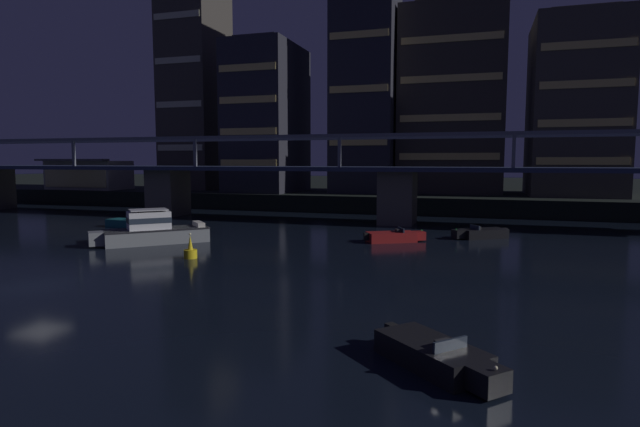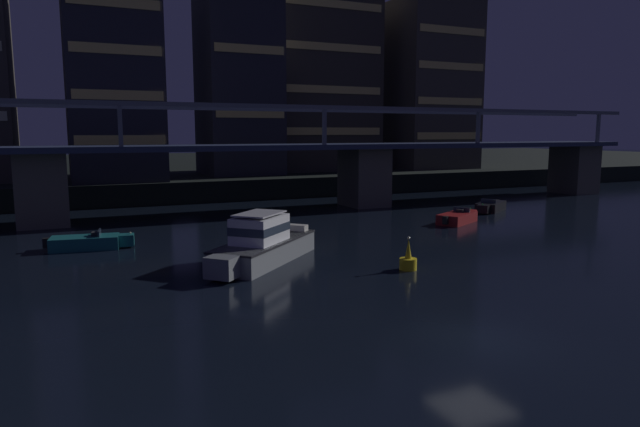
{
  "view_description": "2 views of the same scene",
  "coord_description": "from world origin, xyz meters",
  "px_view_note": "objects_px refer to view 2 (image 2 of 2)",
  "views": [
    {
      "loc": [
        22.36,
        -21.27,
        6.7
      ],
      "look_at": [
        9.34,
        20.46,
        2.18
      ],
      "focal_mm": 28.96,
      "sensor_mm": 36.0,
      "label": 1
    },
    {
      "loc": [
        -12.6,
        -14.82,
        7.07
      ],
      "look_at": [
        5.1,
        23.89,
        0.96
      ],
      "focal_mm": 31.81,
      "sensor_mm": 36.0,
      "label": 2
    }
  ],
  "objects_px": {
    "channel_buoy": "(408,261)",
    "tower_east_low": "(421,86)",
    "speedboat_near_right": "(458,218)",
    "tower_west_tall": "(111,77)",
    "speedboat_mid_left": "(490,207)",
    "river_bridge": "(222,165)",
    "speedboat_mid_center": "(89,242)",
    "tower_central": "(237,22)",
    "tower_east_tall": "(320,71)",
    "cabin_cruiser_near_left": "(262,244)"
  },
  "relations": [
    {
      "from": "tower_central",
      "to": "speedboat_mid_center",
      "type": "distance_m",
      "value": 38.57
    },
    {
      "from": "river_bridge",
      "to": "tower_east_tall",
      "type": "bearing_deg",
      "value": 46.73
    },
    {
      "from": "river_bridge",
      "to": "channel_buoy",
      "type": "height_order",
      "value": "river_bridge"
    },
    {
      "from": "tower_east_tall",
      "to": "speedboat_mid_center",
      "type": "distance_m",
      "value": 44.77
    },
    {
      "from": "river_bridge",
      "to": "tower_central",
      "type": "xyz_separation_m",
      "value": [
        6.71,
        17.09,
        15.34
      ]
    },
    {
      "from": "speedboat_mid_left",
      "to": "speedboat_near_right",
      "type": "bearing_deg",
      "value": -148.55
    },
    {
      "from": "tower_west_tall",
      "to": "speedboat_near_right",
      "type": "height_order",
      "value": "tower_west_tall"
    },
    {
      "from": "river_bridge",
      "to": "speedboat_mid_left",
      "type": "height_order",
      "value": "river_bridge"
    },
    {
      "from": "cabin_cruiser_near_left",
      "to": "speedboat_mid_left",
      "type": "height_order",
      "value": "cabin_cruiser_near_left"
    },
    {
      "from": "speedboat_near_right",
      "to": "speedboat_mid_left",
      "type": "relative_size",
      "value": 1.02
    },
    {
      "from": "tower_west_tall",
      "to": "speedboat_mid_left",
      "type": "relative_size",
      "value": 4.46
    },
    {
      "from": "tower_central",
      "to": "tower_west_tall",
      "type": "bearing_deg",
      "value": -172.52
    },
    {
      "from": "tower_west_tall",
      "to": "channel_buoy",
      "type": "height_order",
      "value": "tower_west_tall"
    },
    {
      "from": "tower_central",
      "to": "tower_east_tall",
      "type": "relative_size",
      "value": 1.37
    },
    {
      "from": "speedboat_near_right",
      "to": "channel_buoy",
      "type": "xyz_separation_m",
      "value": [
        -12.15,
        -11.36,
        0.06
      ]
    },
    {
      "from": "tower_central",
      "to": "speedboat_mid_center",
      "type": "height_order",
      "value": "tower_central"
    },
    {
      "from": "tower_east_tall",
      "to": "tower_east_low",
      "type": "distance_m",
      "value": 15.45
    },
    {
      "from": "speedboat_mid_left",
      "to": "tower_central",
      "type": "bearing_deg",
      "value": 122.08
    },
    {
      "from": "speedboat_mid_left",
      "to": "channel_buoy",
      "type": "relative_size",
      "value": 2.72
    },
    {
      "from": "tower_central",
      "to": "tower_east_low",
      "type": "relative_size",
      "value": 1.55
    },
    {
      "from": "speedboat_mid_center",
      "to": "tower_east_low",
      "type": "bearing_deg",
      "value": 34.19
    },
    {
      "from": "speedboat_mid_left",
      "to": "tower_west_tall",
      "type": "bearing_deg",
      "value": 141.94
    },
    {
      "from": "speedboat_near_right",
      "to": "speedboat_mid_left",
      "type": "xyz_separation_m",
      "value": [
        6.88,
        4.21,
        0.0
      ]
    },
    {
      "from": "speedboat_mid_center",
      "to": "river_bridge",
      "type": "bearing_deg",
      "value": 44.46
    },
    {
      "from": "tower_east_tall",
      "to": "speedboat_near_right",
      "type": "bearing_deg",
      "value": -94.61
    },
    {
      "from": "cabin_cruiser_near_left",
      "to": "speedboat_near_right",
      "type": "xyz_separation_m",
      "value": [
        18.48,
        6.64,
        -0.64
      ]
    },
    {
      "from": "tower_east_low",
      "to": "speedboat_near_right",
      "type": "xyz_separation_m",
      "value": [
        -17.93,
        -31.71,
        -12.98
      ]
    },
    {
      "from": "speedboat_near_right",
      "to": "tower_west_tall",
      "type": "bearing_deg",
      "value": 129.79
    },
    {
      "from": "tower_east_low",
      "to": "speedboat_mid_center",
      "type": "relative_size",
      "value": 4.34
    },
    {
      "from": "tower_west_tall",
      "to": "speedboat_near_right",
      "type": "relative_size",
      "value": 4.37
    },
    {
      "from": "tower_central",
      "to": "cabin_cruiser_near_left",
      "type": "relative_size",
      "value": 4.38
    },
    {
      "from": "speedboat_near_right",
      "to": "speedboat_mid_center",
      "type": "distance_m",
      "value": 26.98
    },
    {
      "from": "tower_west_tall",
      "to": "channel_buoy",
      "type": "bearing_deg",
      "value": -74.47
    },
    {
      "from": "channel_buoy",
      "to": "tower_east_low",
      "type": "bearing_deg",
      "value": 55.07
    },
    {
      "from": "tower_east_tall",
      "to": "speedboat_mid_left",
      "type": "distance_m",
      "value": 31.3
    },
    {
      "from": "tower_east_low",
      "to": "speedboat_mid_left",
      "type": "distance_m",
      "value": 32.36
    },
    {
      "from": "river_bridge",
      "to": "cabin_cruiser_near_left",
      "type": "height_order",
      "value": "river_bridge"
    },
    {
      "from": "tower_east_tall",
      "to": "speedboat_mid_center",
      "type": "relative_size",
      "value": 4.89
    },
    {
      "from": "tower_central",
      "to": "tower_east_low",
      "type": "height_order",
      "value": "tower_central"
    },
    {
      "from": "river_bridge",
      "to": "cabin_cruiser_near_left",
      "type": "bearing_deg",
      "value": -98.53
    },
    {
      "from": "river_bridge",
      "to": "tower_west_tall",
      "type": "height_order",
      "value": "tower_west_tall"
    },
    {
      "from": "river_bridge",
      "to": "speedboat_near_right",
      "type": "xyz_separation_m",
      "value": [
        15.63,
        -12.33,
        -3.83
      ]
    },
    {
      "from": "speedboat_near_right",
      "to": "channel_buoy",
      "type": "relative_size",
      "value": 2.78
    },
    {
      "from": "tower_east_low",
      "to": "tower_east_tall",
      "type": "bearing_deg",
      "value": -179.76
    },
    {
      "from": "tower_central",
      "to": "speedboat_mid_left",
      "type": "distance_m",
      "value": 35.4
    },
    {
      "from": "tower_east_low",
      "to": "channel_buoy",
      "type": "height_order",
      "value": "tower_east_low"
    },
    {
      "from": "tower_west_tall",
      "to": "speedboat_near_right",
      "type": "distance_m",
      "value": 37.94
    },
    {
      "from": "channel_buoy",
      "to": "speedboat_mid_left",
      "type": "bearing_deg",
      "value": 39.29
    },
    {
      "from": "river_bridge",
      "to": "speedboat_near_right",
      "type": "distance_m",
      "value": 20.28
    },
    {
      "from": "tower_east_low",
      "to": "speedboat_mid_center",
      "type": "xyz_separation_m",
      "value": [
        -44.89,
        -30.49,
        -12.98
      ]
    }
  ]
}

